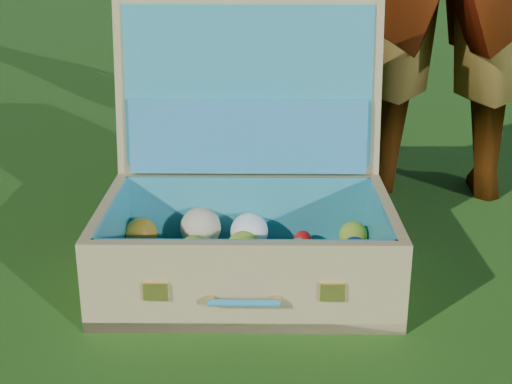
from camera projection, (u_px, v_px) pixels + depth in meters
The scene contains 2 objects.
ground at pixel (229, 295), 1.60m from camera, with size 60.00×60.00×0.00m, color #215114.
suitcase at pixel (245, 199), 1.68m from camera, with size 0.77×0.68×0.63m.
Camera 1 is at (0.41, -1.37, 0.77)m, focal length 50.00 mm.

